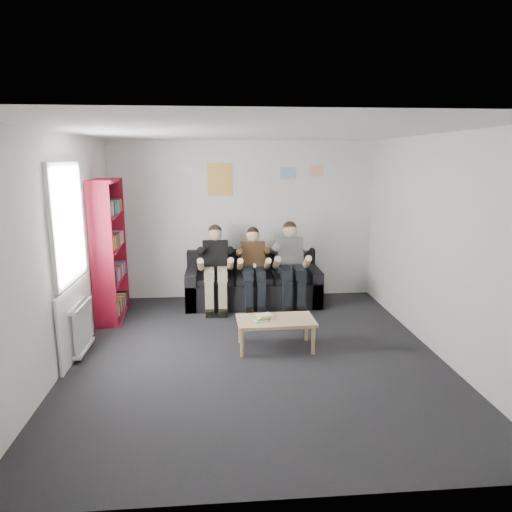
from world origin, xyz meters
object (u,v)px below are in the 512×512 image
at_px(bookshelf, 110,250).
at_px(person_left, 216,268).
at_px(person_middle, 254,268).
at_px(person_right, 291,265).
at_px(sofa, 253,285).
at_px(coffee_table, 276,323).

xyz_separation_m(bookshelf, person_left, (1.57, 0.36, -0.38)).
bearing_deg(person_middle, person_right, -1.08).
bearing_deg(sofa, person_left, -161.81).
bearing_deg(person_right, coffee_table, -110.03).
bearing_deg(bookshelf, person_middle, 4.89).
relative_size(person_middle, person_right, 0.94).
xyz_separation_m(coffee_table, person_left, (-0.76, 1.72, 0.32)).
relative_size(sofa, bookshelf, 1.05).
height_order(sofa, coffee_table, sofa).
height_order(sofa, person_left, person_left).
xyz_separation_m(sofa, person_middle, (-0.00, -0.20, 0.35)).
bearing_deg(bookshelf, person_left, 8.44).
xyz_separation_m(bookshelf, person_right, (2.80, 0.36, -0.37)).
height_order(person_middle, person_right, person_right).
bearing_deg(person_left, coffee_table, -63.86).
distance_m(sofa, person_middle, 0.40).
relative_size(sofa, person_right, 1.59).
relative_size(coffee_table, person_right, 0.71).
bearing_deg(sofa, coffee_table, -85.61).
bearing_deg(coffee_table, person_left, 113.92).
distance_m(bookshelf, coffee_table, 2.79).
distance_m(sofa, person_right, 0.75).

